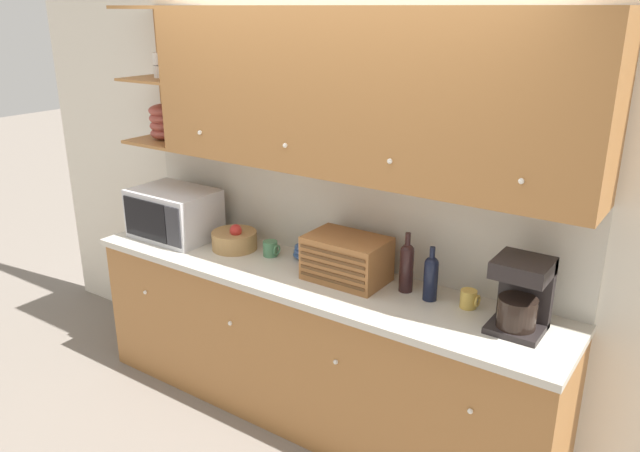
{
  "coord_description": "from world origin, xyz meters",
  "views": [
    {
      "loc": [
        1.88,
        -2.93,
        2.37
      ],
      "look_at": [
        0.0,
        -0.2,
        1.2
      ],
      "focal_mm": 35.0,
      "sensor_mm": 36.0,
      "label": 1
    }
  ],
  "objects_px": {
    "microwave": "(174,213)",
    "mug": "(469,299)",
    "wine_bottle": "(431,276)",
    "bread_box": "(347,259)",
    "mug_blue_second": "(271,249)",
    "fruit_basket": "(234,240)",
    "second_wine_bottle": "(407,265)",
    "bowl_stack_on_counter": "(306,251)",
    "coffee_maker": "(521,294)"
  },
  "relations": [
    {
      "from": "bread_box",
      "to": "coffee_maker",
      "type": "distance_m",
      "value": 0.97
    },
    {
      "from": "bowl_stack_on_counter",
      "to": "coffee_maker",
      "type": "bearing_deg",
      "value": -5.95
    },
    {
      "from": "microwave",
      "to": "mug",
      "type": "relative_size",
      "value": 5.66
    },
    {
      "from": "mug_blue_second",
      "to": "wine_bottle",
      "type": "xyz_separation_m",
      "value": [
        1.06,
        0.0,
        0.09
      ]
    },
    {
      "from": "microwave",
      "to": "bowl_stack_on_counter",
      "type": "distance_m",
      "value": 0.95
    },
    {
      "from": "bowl_stack_on_counter",
      "to": "coffee_maker",
      "type": "xyz_separation_m",
      "value": [
        1.34,
        -0.14,
        0.13
      ]
    },
    {
      "from": "wine_bottle",
      "to": "coffee_maker",
      "type": "relative_size",
      "value": 0.81
    },
    {
      "from": "coffee_maker",
      "to": "mug_blue_second",
      "type": "bearing_deg",
      "value": 178.23
    },
    {
      "from": "fruit_basket",
      "to": "second_wine_bottle",
      "type": "distance_m",
      "value": 1.17
    },
    {
      "from": "bowl_stack_on_counter",
      "to": "second_wine_bottle",
      "type": "height_order",
      "value": "second_wine_bottle"
    },
    {
      "from": "bread_box",
      "to": "mug",
      "type": "height_order",
      "value": "bread_box"
    },
    {
      "from": "mug_blue_second",
      "to": "coffee_maker",
      "type": "bearing_deg",
      "value": -1.77
    },
    {
      "from": "bread_box",
      "to": "coffee_maker",
      "type": "bearing_deg",
      "value": -0.8
    },
    {
      "from": "fruit_basket",
      "to": "bread_box",
      "type": "bearing_deg",
      "value": 0.18
    },
    {
      "from": "microwave",
      "to": "mug",
      "type": "height_order",
      "value": "microwave"
    },
    {
      "from": "fruit_basket",
      "to": "second_wine_bottle",
      "type": "xyz_separation_m",
      "value": [
        1.17,
        0.06,
        0.09
      ]
    },
    {
      "from": "bowl_stack_on_counter",
      "to": "bread_box",
      "type": "xyz_separation_m",
      "value": [
        0.37,
        -0.13,
        0.08
      ]
    },
    {
      "from": "mug_blue_second",
      "to": "bowl_stack_on_counter",
      "type": "bearing_deg",
      "value": 25.17
    },
    {
      "from": "bowl_stack_on_counter",
      "to": "second_wine_bottle",
      "type": "relative_size",
      "value": 0.46
    },
    {
      "from": "mug_blue_second",
      "to": "mug",
      "type": "bearing_deg",
      "value": 1.21
    },
    {
      "from": "microwave",
      "to": "mug_blue_second",
      "type": "xyz_separation_m",
      "value": [
        0.73,
        0.09,
        -0.11
      ]
    },
    {
      "from": "fruit_basket",
      "to": "mug_blue_second",
      "type": "relative_size",
      "value": 2.79
    },
    {
      "from": "wine_bottle",
      "to": "mug",
      "type": "bearing_deg",
      "value": 7.47
    },
    {
      "from": "mug",
      "to": "coffee_maker",
      "type": "bearing_deg",
      "value": -15.1
    },
    {
      "from": "bread_box",
      "to": "second_wine_bottle",
      "type": "distance_m",
      "value": 0.34
    },
    {
      "from": "wine_bottle",
      "to": "mug",
      "type": "relative_size",
      "value": 3.06
    },
    {
      "from": "fruit_basket",
      "to": "mug_blue_second",
      "type": "distance_m",
      "value": 0.26
    },
    {
      "from": "bread_box",
      "to": "microwave",
      "type": "bearing_deg",
      "value": -177.49
    },
    {
      "from": "mug_blue_second",
      "to": "coffee_maker",
      "type": "xyz_separation_m",
      "value": [
        1.53,
        -0.05,
        0.13
      ]
    },
    {
      "from": "microwave",
      "to": "bowl_stack_on_counter",
      "type": "height_order",
      "value": "microwave"
    },
    {
      "from": "fruit_basket",
      "to": "mug_blue_second",
      "type": "height_order",
      "value": "fruit_basket"
    },
    {
      "from": "fruit_basket",
      "to": "coffee_maker",
      "type": "xyz_separation_m",
      "value": [
        1.79,
        -0.01,
        0.12
      ]
    },
    {
      "from": "microwave",
      "to": "second_wine_bottle",
      "type": "relative_size",
      "value": 1.64
    },
    {
      "from": "mug_blue_second",
      "to": "mug",
      "type": "xyz_separation_m",
      "value": [
        1.26,
        0.03,
        0.0
      ]
    },
    {
      "from": "second_wine_bottle",
      "to": "wine_bottle",
      "type": "distance_m",
      "value": 0.15
    },
    {
      "from": "microwave",
      "to": "mug_blue_second",
      "type": "relative_size",
      "value": 5.36
    },
    {
      "from": "second_wine_bottle",
      "to": "mug_blue_second",
      "type": "bearing_deg",
      "value": -178.6
    },
    {
      "from": "microwave",
      "to": "bread_box",
      "type": "distance_m",
      "value": 1.3
    },
    {
      "from": "second_wine_bottle",
      "to": "bread_box",
      "type": "bearing_deg",
      "value": -170.61
    },
    {
      "from": "bowl_stack_on_counter",
      "to": "wine_bottle",
      "type": "distance_m",
      "value": 0.87
    },
    {
      "from": "wine_bottle",
      "to": "bread_box",
      "type": "bearing_deg",
      "value": -176.02
    },
    {
      "from": "bread_box",
      "to": "bowl_stack_on_counter",
      "type": "bearing_deg",
      "value": 161.22
    },
    {
      "from": "microwave",
      "to": "mug",
      "type": "distance_m",
      "value": 2.0
    },
    {
      "from": "mug_blue_second",
      "to": "second_wine_bottle",
      "type": "relative_size",
      "value": 0.3
    },
    {
      "from": "bowl_stack_on_counter",
      "to": "mug_blue_second",
      "type": "bearing_deg",
      "value": -154.83
    },
    {
      "from": "wine_bottle",
      "to": "bowl_stack_on_counter",
      "type": "bearing_deg",
      "value": 173.91
    },
    {
      "from": "microwave",
      "to": "bowl_stack_on_counter",
      "type": "xyz_separation_m",
      "value": [
        0.93,
        0.18,
        -0.11
      ]
    },
    {
      "from": "bread_box",
      "to": "mug",
      "type": "bearing_deg",
      "value": 5.01
    },
    {
      "from": "fruit_basket",
      "to": "second_wine_bottle",
      "type": "relative_size",
      "value": 0.85
    },
    {
      "from": "bread_box",
      "to": "mug_blue_second",
      "type": "bearing_deg",
      "value": 176.57
    }
  ]
}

